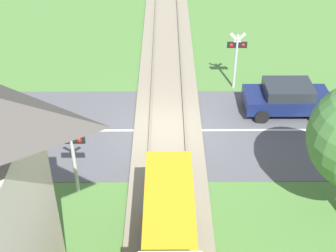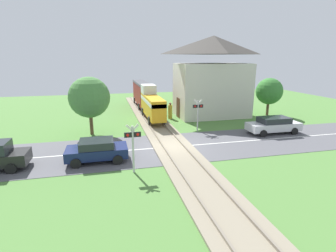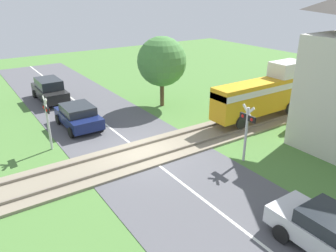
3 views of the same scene
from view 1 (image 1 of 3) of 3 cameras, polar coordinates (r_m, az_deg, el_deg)
The scene contains 6 objects.
ground_plane at distance 19.34m, azimuth -0.02°, elevation -0.57°, with size 60.00×60.00×0.00m, color #4C7A38.
road_surface at distance 19.33m, azimuth -0.02°, elevation -0.55°, with size 48.00×6.40×0.02m.
track_bed at distance 19.30m, azimuth -0.02°, elevation -0.41°, with size 2.80×48.00×0.24m.
car_near_crossing at distance 20.82m, azimuth 14.30°, elevation 3.41°, with size 3.66×1.94×1.36m.
crossing_signal_west_approach at distance 21.79m, azimuth 8.34°, elevation 8.83°, with size 0.90×0.18×2.78m.
crossing_signal_east_approach at distance 15.67m, azimuth -11.57°, elevation -2.80°, with size 0.90×0.18×2.78m.
Camera 1 is at (0.08, 15.82, 11.13)m, focal length 50.00 mm.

